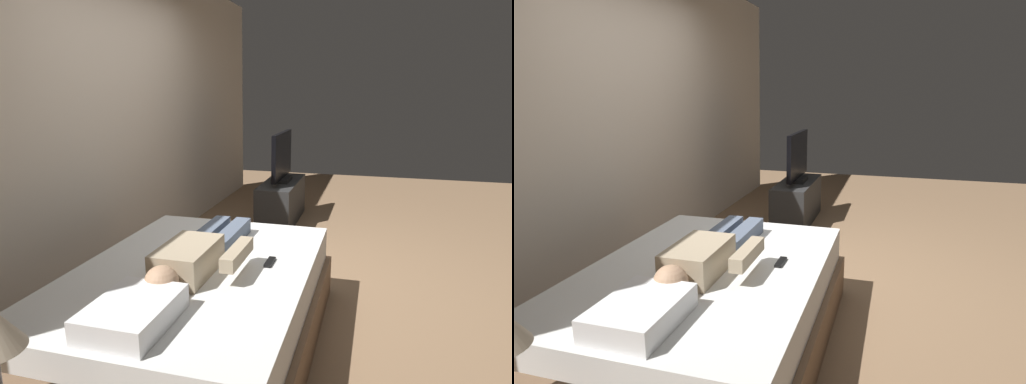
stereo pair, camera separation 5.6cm
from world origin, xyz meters
TOP-DOWN VIEW (x-y plane):
  - ground_plane at (0.00, 0.00)m, footprint 10.00×10.00m
  - back_wall at (0.40, 1.64)m, footprint 6.40×0.10m
  - bed at (-1.04, 0.48)m, footprint 2.04×1.45m
  - pillow at (-1.74, 0.48)m, footprint 0.48×0.34m
  - person at (-1.01, 0.46)m, footprint 1.26×0.46m
  - remote at (-0.86, 0.05)m, footprint 0.15×0.04m
  - tv_stand at (1.77, 0.55)m, footprint 1.10×0.40m
  - tv at (1.77, 0.55)m, footprint 0.88×0.20m

SIDE VIEW (x-z plane):
  - ground_plane at x=0.00m, z-range 0.00..0.00m
  - tv_stand at x=1.77m, z-range 0.00..0.50m
  - bed at x=-1.04m, z-range -0.01..0.53m
  - remote at x=-0.86m, z-range 0.54..0.56m
  - pillow at x=-1.74m, z-range 0.54..0.66m
  - person at x=-1.01m, z-range 0.53..0.71m
  - tv at x=1.77m, z-range 0.49..1.08m
  - back_wall at x=0.40m, z-range 0.00..2.80m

